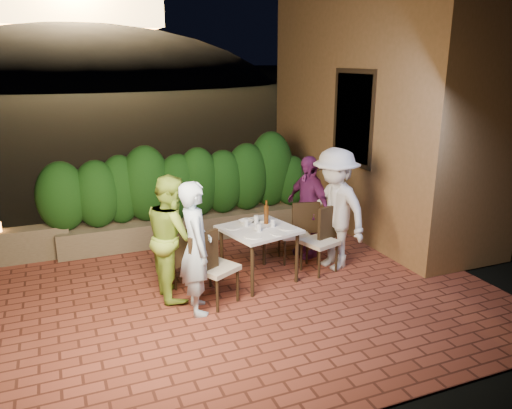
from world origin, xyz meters
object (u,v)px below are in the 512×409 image
chair_left_front (216,266)px  chair_right_back (293,232)px  chair_right_front (319,240)px  beer_bottle (266,212)px  diner_green (172,237)px  bowl (246,222)px  diner_white (335,209)px  diner_blue (196,248)px  chair_left_back (192,258)px  diner_purple (308,207)px  dining_table (259,254)px

chair_left_front → chair_right_back: 1.70m
chair_right_back → chair_right_front: bearing=119.9°
beer_bottle → diner_green: diner_green is taller
diner_green → chair_right_front: bearing=-92.1°
bowl → diner_white: 1.28m
chair_left_front → beer_bottle: bearing=2.5°
beer_bottle → diner_blue: 1.35m
chair_right_front → diner_green: 2.10m
chair_left_back → diner_blue: bearing=-134.8°
diner_blue → diner_purple: size_ratio=1.03×
chair_left_back → chair_right_front: bearing=-39.0°
diner_purple → dining_table: bearing=-73.5°
diner_purple → chair_right_back: bearing=-79.5°
dining_table → beer_bottle: beer_bottle is taller
dining_table → diner_white: 1.27m
bowl → diner_green: size_ratio=0.12×
diner_green → diner_purple: 2.28m
beer_bottle → chair_left_back: (-1.08, -0.06, -0.49)m
diner_white → dining_table: bearing=-103.5°
beer_bottle → chair_right_front: (0.74, -0.19, -0.45)m
chair_left_front → chair_right_back: chair_left_front is taller
dining_table → diner_purple: 1.24m
chair_right_back → diner_blue: bearing=39.8°
chair_right_back → diner_purple: diner_purple is taller
diner_purple → chair_right_front: bearing=-23.9°
bowl → beer_bottle: bearing=-24.9°
chair_left_back → diner_green: (-0.26, -0.07, 0.36)m
dining_table → bowl: size_ratio=4.71×
bowl → chair_right_back: 0.90m
dining_table → bowl: bowl is taller
chair_right_back → diner_white: diner_white is taller
chair_left_back → chair_right_back: (1.65, 0.36, 0.02)m
chair_right_back → chair_left_front: bearing=41.0°
chair_right_front → beer_bottle: bearing=-31.7°
chair_left_front → diner_purple: diner_purple is taller
beer_bottle → chair_right_back: (0.57, 0.30, -0.47)m
diner_green → chair_left_front: bearing=-134.2°
chair_right_front → diner_green: (-2.08, 0.06, 0.32)m
diner_green → diner_purple: diner_green is taller
beer_bottle → diner_blue: diner_blue is taller
bowl → diner_blue: diner_blue is taller
chair_right_back → diner_blue: diner_blue is taller
diner_green → diner_white: 2.34m
chair_right_front → diner_white: bearing=175.3°
diner_white → diner_green: bearing=-103.5°
dining_table → diner_green: 1.25m
diner_white → bowl: bearing=-114.7°
dining_table → chair_right_back: 0.86m
beer_bottle → bowl: beer_bottle is taller
chair_right_back → diner_blue: 2.03m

